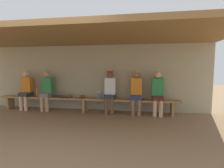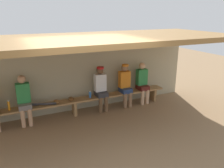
{
  "view_description": "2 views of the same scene",
  "coord_description": "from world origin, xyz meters",
  "px_view_note": "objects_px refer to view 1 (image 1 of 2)",
  "views": [
    {
      "loc": [
        1.71,
        -3.49,
        1.42
      ],
      "look_at": [
        0.93,
        1.38,
        0.95
      ],
      "focal_mm": 26.09,
      "sensor_mm": 36.0,
      "label": 1
    },
    {
      "loc": [
        -1.58,
        -4.45,
        2.87
      ],
      "look_at": [
        0.99,
        1.08,
        0.95
      ],
      "focal_mm": 36.5,
      "sensor_mm": 36.0,
      "label": 2
    }
  ],
  "objects_px": {
    "player_leftmost": "(136,90)",
    "water_bottle_green": "(99,95)",
    "baseball_glove_worn": "(82,97)",
    "player_in_red": "(47,89)",
    "baseball_glove_tan": "(70,96)",
    "bench": "(85,100)",
    "player_rightmost": "(26,89)",
    "player_with_sunglasses": "(158,91)",
    "player_shirtless_tan": "(110,90)",
    "water_bottle_orange": "(37,93)",
    "baseball_bat": "(59,96)"
  },
  "relations": [
    {
      "from": "player_leftmost",
      "to": "water_bottle_green",
      "type": "xyz_separation_m",
      "value": [
        -1.18,
        -0.01,
        -0.19
      ]
    },
    {
      "from": "water_bottle_green",
      "to": "baseball_glove_worn",
      "type": "xyz_separation_m",
      "value": [
        -0.58,
        0.01,
        -0.05
      ]
    },
    {
      "from": "player_in_red",
      "to": "baseball_glove_tan",
      "type": "distance_m",
      "value": 0.86
    },
    {
      "from": "bench",
      "to": "player_rightmost",
      "type": "xyz_separation_m",
      "value": [
        -2.1,
        0.0,
        0.34
      ]
    },
    {
      "from": "water_bottle_green",
      "to": "baseball_glove_worn",
      "type": "distance_m",
      "value": 0.58
    },
    {
      "from": "player_rightmost",
      "to": "player_with_sunglasses",
      "type": "relative_size",
      "value": 1.0
    },
    {
      "from": "baseball_glove_worn",
      "to": "player_with_sunglasses",
      "type": "bearing_deg",
      "value": 101.58
    },
    {
      "from": "player_with_sunglasses",
      "to": "player_shirtless_tan",
      "type": "bearing_deg",
      "value": 179.98
    },
    {
      "from": "player_with_sunglasses",
      "to": "water_bottle_orange",
      "type": "bearing_deg",
      "value": 179.87
    },
    {
      "from": "player_in_red",
      "to": "baseball_glove_tan",
      "type": "height_order",
      "value": "player_in_red"
    },
    {
      "from": "player_leftmost",
      "to": "baseball_glove_worn",
      "type": "relative_size",
      "value": 5.6
    },
    {
      "from": "water_bottle_green",
      "to": "baseball_glove_worn",
      "type": "relative_size",
      "value": 0.85
    },
    {
      "from": "bench",
      "to": "water_bottle_orange",
      "type": "distance_m",
      "value": 1.72
    },
    {
      "from": "player_shirtless_tan",
      "to": "player_rightmost",
      "type": "bearing_deg",
      "value": -179.99
    },
    {
      "from": "player_rightmost",
      "to": "water_bottle_green",
      "type": "distance_m",
      "value": 2.6
    },
    {
      "from": "baseball_bat",
      "to": "bench",
      "type": "bearing_deg",
      "value": 17.54
    },
    {
      "from": "player_rightmost",
      "to": "baseball_glove_worn",
      "type": "distance_m",
      "value": 2.03
    },
    {
      "from": "player_rightmost",
      "to": "water_bottle_orange",
      "type": "relative_size",
      "value": 4.98
    },
    {
      "from": "player_in_red",
      "to": "player_leftmost",
      "type": "height_order",
      "value": "player_leftmost"
    },
    {
      "from": "water_bottle_green",
      "to": "water_bottle_orange",
      "type": "bearing_deg",
      "value": 179.48
    },
    {
      "from": "baseball_glove_tan",
      "to": "baseball_glove_worn",
      "type": "bearing_deg",
      "value": -94.49
    },
    {
      "from": "player_shirtless_tan",
      "to": "baseball_bat",
      "type": "xyz_separation_m",
      "value": [
        -1.75,
        -0.0,
        -0.25
      ]
    },
    {
      "from": "water_bottle_orange",
      "to": "bench",
      "type": "bearing_deg",
      "value": -0.42
    },
    {
      "from": "player_leftmost",
      "to": "player_shirtless_tan",
      "type": "distance_m",
      "value": 0.83
    },
    {
      "from": "water_bottle_green",
      "to": "player_leftmost",
      "type": "bearing_deg",
      "value": 0.53
    },
    {
      "from": "water_bottle_green",
      "to": "baseball_bat",
      "type": "relative_size",
      "value": 0.26
    },
    {
      "from": "water_bottle_orange",
      "to": "baseball_bat",
      "type": "distance_m",
      "value": 0.81
    },
    {
      "from": "player_leftmost",
      "to": "baseball_glove_worn",
      "type": "height_order",
      "value": "player_leftmost"
    },
    {
      "from": "player_rightmost",
      "to": "water_bottle_orange",
      "type": "xyz_separation_m",
      "value": [
        0.4,
        0.01,
        -0.14
      ]
    },
    {
      "from": "player_in_red",
      "to": "baseball_glove_tan",
      "type": "relative_size",
      "value": 5.56
    },
    {
      "from": "player_leftmost",
      "to": "player_shirtless_tan",
      "type": "relative_size",
      "value": 1.0
    },
    {
      "from": "player_in_red",
      "to": "baseball_bat",
      "type": "relative_size",
      "value": 1.7
    },
    {
      "from": "water_bottle_orange",
      "to": "baseball_glove_tan",
      "type": "height_order",
      "value": "water_bottle_orange"
    },
    {
      "from": "bench",
      "to": "baseball_glove_worn",
      "type": "relative_size",
      "value": 25.0
    },
    {
      "from": "bench",
      "to": "player_rightmost",
      "type": "bearing_deg",
      "value": 179.92
    },
    {
      "from": "baseball_bat",
      "to": "player_with_sunglasses",
      "type": "bearing_deg",
      "value": 17.6
    },
    {
      "from": "player_rightmost",
      "to": "baseball_glove_tan",
      "type": "xyz_separation_m",
      "value": [
        1.6,
        -0.03,
        -0.22
      ]
    },
    {
      "from": "player_in_red",
      "to": "player_shirtless_tan",
      "type": "bearing_deg",
      "value": 0.01
    },
    {
      "from": "player_with_sunglasses",
      "to": "water_bottle_orange",
      "type": "relative_size",
      "value": 4.98
    },
    {
      "from": "baseball_glove_worn",
      "to": "player_in_red",
      "type": "bearing_deg",
      "value": -78.52
    },
    {
      "from": "water_bottle_orange",
      "to": "baseball_bat",
      "type": "relative_size",
      "value": 0.34
    },
    {
      "from": "baseball_glove_worn",
      "to": "baseball_glove_tan",
      "type": "relative_size",
      "value": 1.0
    },
    {
      "from": "player_with_sunglasses",
      "to": "baseball_glove_worn",
      "type": "distance_m",
      "value": 2.4
    },
    {
      "from": "player_rightmost",
      "to": "player_with_sunglasses",
      "type": "distance_m",
      "value": 4.41
    },
    {
      "from": "player_with_sunglasses",
      "to": "water_bottle_orange",
      "type": "xyz_separation_m",
      "value": [
        -4.01,
        0.01,
        -0.14
      ]
    },
    {
      "from": "player_rightmost",
      "to": "baseball_glove_worn",
      "type": "height_order",
      "value": "player_rightmost"
    },
    {
      "from": "player_rightmost",
      "to": "baseball_bat",
      "type": "relative_size",
      "value": 1.7
    },
    {
      "from": "baseball_glove_tan",
      "to": "baseball_bat",
      "type": "bearing_deg",
      "value": 78.82
    },
    {
      "from": "bench",
      "to": "player_rightmost",
      "type": "distance_m",
      "value": 2.13
    },
    {
      "from": "player_with_sunglasses",
      "to": "player_shirtless_tan",
      "type": "relative_size",
      "value": 0.99
    }
  ]
}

